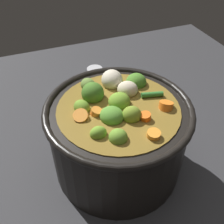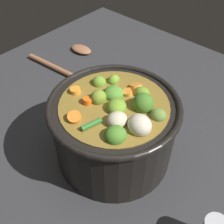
{
  "view_description": "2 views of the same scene",
  "coord_description": "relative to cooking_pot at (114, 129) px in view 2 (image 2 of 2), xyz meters",
  "views": [
    {
      "loc": [
        -0.32,
        0.14,
        0.44
      ],
      "look_at": [
        0.01,
        0.01,
        0.14
      ],
      "focal_mm": 42.59,
      "sensor_mm": 36.0,
      "label": 1
    },
    {
      "loc": [
        0.25,
        -0.29,
        0.51
      ],
      "look_at": [
        -0.0,
        -0.0,
        0.13
      ],
      "focal_mm": 44.05,
      "sensor_mm": 36.0,
      "label": 2
    }
  ],
  "objects": [
    {
      "name": "ground_plane",
      "position": [
        -0.0,
        0.0,
        -0.08
      ],
      "size": [
        1.1,
        1.1,
        0.0
      ],
      "primitive_type": "plane",
      "color": "#2D2D30"
    },
    {
      "name": "cooking_pot",
      "position": [
        0.0,
        0.0,
        0.0
      ],
      "size": [
        0.26,
        0.26,
        0.18
      ],
      "color": "black",
      "rests_on": "ground_plane"
    },
    {
      "name": "wooden_spoon",
      "position": [
        -0.36,
        0.18,
        -0.07
      ],
      "size": [
        0.22,
        0.17,
        0.02
      ],
      "color": "#966041",
      "rests_on": "ground_plane"
    }
  ]
}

